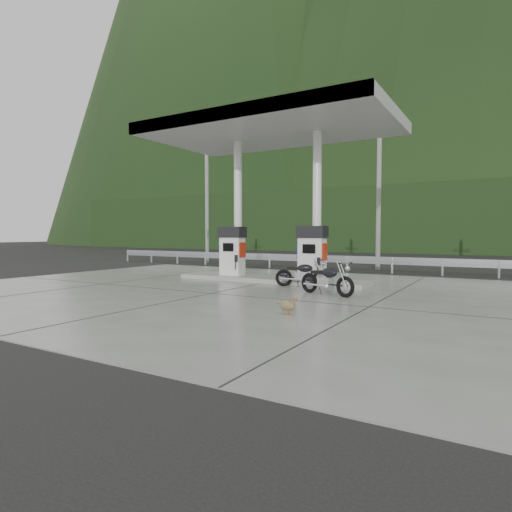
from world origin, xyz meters
The scene contains 17 objects.
ground centered at (0.00, 0.00, 0.00)m, with size 160.00×160.00×0.00m, color black.
forecourt_apron centered at (0.00, 0.00, 0.01)m, with size 18.00×14.00×0.02m, color slate.
pump_island centered at (0.00, 2.50, 0.10)m, with size 7.00×1.40×0.15m, color #9D9B92.
gas_pump_left centered at (-1.60, 2.50, 1.07)m, with size 0.95×0.55×1.80m, color white, non-canonical shape.
gas_pump_right centered at (1.60, 2.50, 1.07)m, with size 0.95×0.55×1.80m, color white, non-canonical shape.
canopy_column_left centered at (-1.60, 2.90, 2.67)m, with size 0.30×0.30×5.00m, color white.
canopy_column_right centered at (1.60, 2.90, 2.67)m, with size 0.30×0.30×5.00m, color white.
canopy_roof centered at (0.00, 2.50, 5.37)m, with size 8.50×5.00×0.40m, color beige.
guardrail centered at (0.00, 8.00, 0.71)m, with size 26.00×0.16×1.42m, color #ACADB4, non-canonical shape.
road centered at (0.00, 11.50, 0.00)m, with size 60.00×7.00×0.01m, color black.
utility_pole_a centered at (-8.00, 9.50, 4.00)m, with size 0.22×0.22×8.00m, color gray.
utility_pole_b centered at (2.00, 9.50, 4.00)m, with size 0.22×0.22×8.00m, color gray.
tree_band centered at (0.00, 30.00, 3.00)m, with size 80.00×6.00×6.00m, color black.
forested_hills centered at (0.00, 60.00, 0.00)m, with size 100.00×40.00×140.00m, color black, non-canonical shape.
motorcycle_left centered at (1.59, 1.73, 0.41)m, with size 1.63×0.52×0.77m, color black, non-canonical shape.
motorcycle_right centered at (2.93, 0.39, 0.42)m, with size 1.71×0.54×0.81m, color black, non-canonical shape.
duck centered at (3.25, -2.75, 0.20)m, with size 0.49×0.14×0.35m, color brown, non-canonical shape.
Camera 1 is at (7.18, -10.78, 1.72)m, focal length 30.00 mm.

